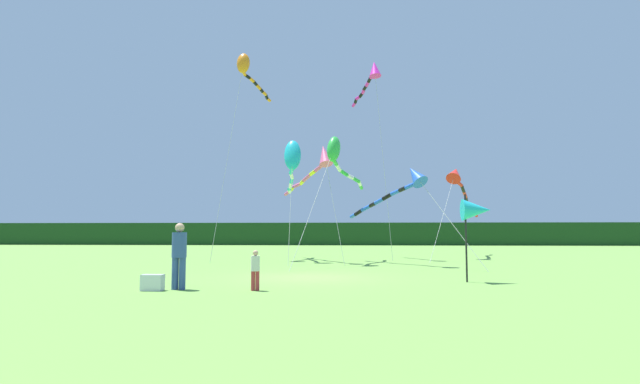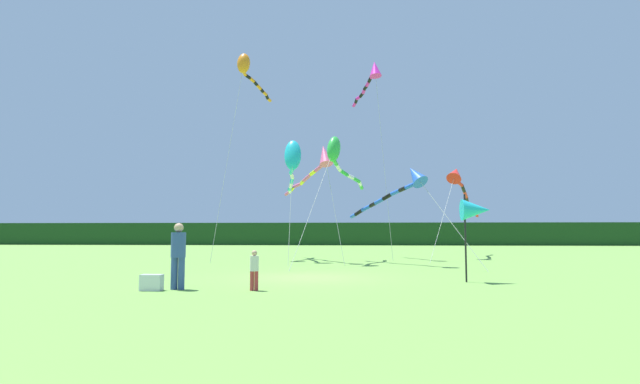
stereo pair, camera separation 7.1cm
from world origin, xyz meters
TOP-DOWN VIEW (x-y plane):
  - ground_plane at (0.00, 0.00)m, footprint 120.00×120.00m
  - distant_treeline at (0.00, 45.00)m, footprint 108.00×3.51m
  - person_adult at (-3.30, -3.94)m, footprint 0.41×0.41m
  - person_child at (-1.12, -4.05)m, footprint 0.24×0.24m
  - cooler_box at (-3.92, -4.24)m, footprint 0.58×0.31m
  - banner_flag_pole at (5.53, -1.34)m, footprint 0.90×0.70m
  - kite_orange at (-4.92, 11.59)m, footprint 1.90×7.52m
  - kite_red at (8.20, 13.74)m, footprint 5.19×10.69m
  - kite_magenta at (2.82, 12.57)m, footprint 2.25×5.48m
  - kite_green at (0.78, 7.57)m, footprint 3.25×9.13m
  - kite_blue at (4.13, 6.67)m, footprint 5.60×7.80m
  - kite_rainbow at (-0.35, 9.24)m, footprint 4.02×7.71m
  - kite_cyan at (-1.76, 9.33)m, footprint 1.27×7.43m

SIDE VIEW (x-z plane):
  - ground_plane at x=0.00m, z-range 0.00..0.00m
  - cooler_box at x=-3.92m, z-range 0.00..0.44m
  - person_child at x=-1.12m, z-range 0.06..1.16m
  - person_adult at x=-3.30m, z-range 0.11..1.96m
  - distant_treeline at x=0.00m, z-range 0.00..2.78m
  - banner_flag_pole at x=5.53m, z-range 0.88..3.70m
  - kite_blue at x=4.13m, z-range 1.53..6.50m
  - kite_red at x=8.20m, z-range 1.89..7.74m
  - kite_rainbow at x=-0.35m, z-range 2.18..8.56m
  - kite_green at x=0.78m, z-range 2.24..8.86m
  - kite_cyan at x=-1.76m, z-range 2.23..8.97m
  - kite_magenta at x=2.82m, z-range 5.30..17.46m
  - kite_orange at x=-4.92m, z-range 5.37..17.88m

